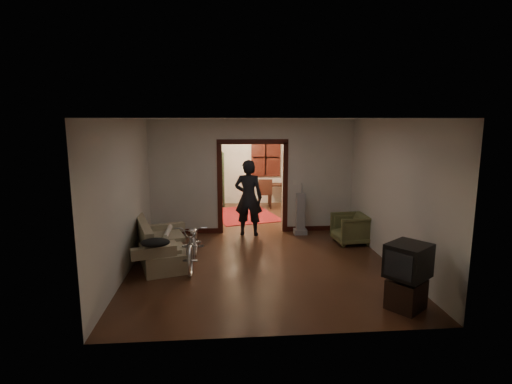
{
  "coord_description": "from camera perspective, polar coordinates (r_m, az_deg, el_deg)",
  "views": [
    {
      "loc": [
        -0.72,
        -9.0,
        2.77
      ],
      "look_at": [
        0.0,
        -0.3,
        1.2
      ],
      "focal_mm": 28.0,
      "sensor_mm": 36.0,
      "label": 1
    }
  ],
  "objects": [
    {
      "name": "ceiling",
      "position": [
        9.03,
        -0.16,
        10.39
      ],
      "size": [
        5.0,
        8.5,
        0.01
      ],
      "primitive_type": "cube",
      "color": "white",
      "rests_on": "floor"
    },
    {
      "name": "door_casing",
      "position": [
        9.92,
        -0.5,
        0.5
      ],
      "size": [
        1.74,
        0.2,
        2.32
      ],
      "primitive_type": "cube",
      "color": "black",
      "rests_on": "floor"
    },
    {
      "name": "person",
      "position": [
        9.65,
        -1.09,
        -0.83
      ],
      "size": [
        0.75,
        0.58,
        1.85
      ],
      "primitive_type": "imported",
      "rotation": [
        0.0,
        0.0,
        2.93
      ],
      "color": "black",
      "rests_on": "floor"
    },
    {
      "name": "desk",
      "position": [
        13.23,
        3.75,
        -0.37
      ],
      "size": [
        1.05,
        0.77,
        0.69
      ],
      "primitive_type": "cube",
      "rotation": [
        0.0,
        0.0,
        0.29
      ],
      "color": "black",
      "rests_on": "floor"
    },
    {
      "name": "locker",
      "position": [
        12.98,
        -6.62,
        1.77
      ],
      "size": [
        0.94,
        0.6,
        1.76
      ],
      "primitive_type": "cube",
      "rotation": [
        0.0,
        0.0,
        0.13
      ],
      "color": "#202D1B",
      "rests_on": "floor"
    },
    {
      "name": "globe",
      "position": [
        12.87,
        -6.72,
        6.44
      ],
      "size": [
        0.31,
        0.31,
        0.31
      ],
      "primitive_type": "sphere",
      "color": "#1E5972",
      "rests_on": "locker"
    },
    {
      "name": "rolled_paper",
      "position": [
        8.38,
        -12.48,
        -5.55
      ],
      "size": [
        0.1,
        0.79,
        0.1
      ],
      "primitive_type": "cylinder",
      "rotation": [
        1.57,
        0.0,
        0.0
      ],
      "color": "beige",
      "rests_on": "sofa"
    },
    {
      "name": "oriental_rug",
      "position": [
        11.86,
        -1.72,
        -3.27
      ],
      "size": [
        2.21,
        2.59,
        0.02
      ],
      "primitive_type": "cube",
      "rotation": [
        0.0,
        0.0,
        0.25
      ],
      "color": "maroon",
      "rests_on": "floor"
    },
    {
      "name": "sofa",
      "position": [
        8.15,
        -13.43,
        -6.96
      ],
      "size": [
        1.28,
        1.92,
        0.81
      ],
      "primitive_type": "cube",
      "rotation": [
        0.0,
        0.0,
        0.3
      ],
      "color": "#746C4D",
      "rests_on": "floor"
    },
    {
      "name": "desk_chair",
      "position": [
        12.7,
        1.25,
        -0.19
      ],
      "size": [
        0.5,
        0.5,
        0.96
      ],
      "primitive_type": "cube",
      "rotation": [
        0.0,
        0.0,
        -0.2
      ],
      "color": "black",
      "rests_on": "floor"
    },
    {
      "name": "jacket",
      "position": [
        7.2,
        -14.19,
        -7.0
      ],
      "size": [
        0.51,
        0.38,
        0.15
      ],
      "primitive_type": "ellipsoid",
      "color": "black",
      "rests_on": "sofa"
    },
    {
      "name": "chandelier",
      "position": [
        11.53,
        -1.17,
        8.11
      ],
      "size": [
        0.24,
        0.24,
        0.24
      ],
      "primitive_type": "sphere",
      "color": "#FFE0A5",
      "rests_on": "ceiling"
    },
    {
      "name": "far_window",
      "position": [
        13.34,
        1.4,
        4.96
      ],
      "size": [
        0.98,
        0.06,
        1.28
      ],
      "primitive_type": "cube",
      "color": "black",
      "rests_on": "wall_back"
    },
    {
      "name": "floor",
      "position": [
        9.44,
        -0.15,
        -6.86
      ],
      "size": [
        5.0,
        8.5,
        0.01
      ],
      "primitive_type": "cube",
      "color": "black",
      "rests_on": "ground"
    },
    {
      "name": "wall_right",
      "position": [
        9.66,
        14.81,
        1.7
      ],
      "size": [
        0.02,
        8.5,
        2.8
      ],
      "primitive_type": "cube",
      "color": "beige",
      "rests_on": "floor"
    },
    {
      "name": "wall_left",
      "position": [
        9.27,
        -15.75,
        1.32
      ],
      "size": [
        0.02,
        8.5,
        2.8
      ],
      "primitive_type": "cube",
      "color": "beige",
      "rests_on": "floor"
    },
    {
      "name": "light_switch",
      "position": [
        9.95,
        5.57,
        1.37
      ],
      "size": [
        0.08,
        0.01,
        0.12
      ],
      "primitive_type": "cube",
      "color": "silver",
      "rests_on": "partition_wall"
    },
    {
      "name": "partition_wall",
      "position": [
        9.87,
        -0.51,
        2.22
      ],
      "size": [
        5.0,
        0.14,
        2.8
      ],
      "primitive_type": "cube",
      "color": "beige",
      "rests_on": "floor"
    },
    {
      "name": "crt_tv",
      "position": [
        6.33,
        20.94,
        -9.13
      ],
      "size": [
        0.78,
        0.77,
        0.5
      ],
      "primitive_type": "cube",
      "rotation": [
        0.0,
        0.0,
        0.66
      ],
      "color": "black",
      "rests_on": "tv_stand"
    },
    {
      "name": "bicycle",
      "position": [
        7.84,
        -8.96,
        -7.22
      ],
      "size": [
        0.59,
        1.68,
        0.88
      ],
      "primitive_type": "imported",
      "rotation": [
        0.0,
        0.0,
        -0.0
      ],
      "color": "silver",
      "rests_on": "floor"
    },
    {
      "name": "wall_back",
      "position": [
        13.34,
        -1.62,
        4.31
      ],
      "size": [
        5.0,
        0.02,
        2.8
      ],
      "primitive_type": "cube",
      "color": "beige",
      "rests_on": "floor"
    },
    {
      "name": "armchair",
      "position": [
        9.37,
        13.34,
        -5.12
      ],
      "size": [
        0.81,
        0.79,
        0.68
      ],
      "primitive_type": "imported",
      "rotation": [
        0.0,
        0.0,
        -1.49
      ],
      "color": "brown",
      "rests_on": "floor"
    },
    {
      "name": "tv_stand",
      "position": [
        6.52,
        20.64,
        -13.51
      ],
      "size": [
        0.66,
        0.66,
        0.45
      ],
      "primitive_type": "cube",
      "rotation": [
        0.0,
        0.0,
        0.66
      ],
      "color": "black",
      "rests_on": "floor"
    },
    {
      "name": "vacuum",
      "position": [
        9.85,
        6.38,
        -3.12
      ],
      "size": [
        0.38,
        0.34,
        1.03
      ],
      "primitive_type": "cube",
      "rotation": [
        0.0,
        0.0,
        -0.31
      ],
      "color": "gray",
      "rests_on": "floor"
    }
  ]
}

